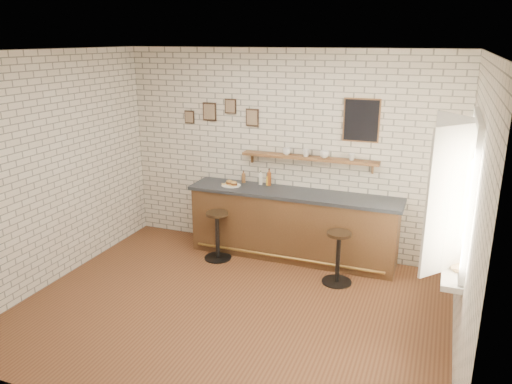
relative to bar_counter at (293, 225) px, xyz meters
The scene contains 21 objects.
ground 1.79m from the bar_counter, 98.08° to the right, with size 5.00×5.00×0.00m, color brown.
bar_counter is the anchor object (origin of this frame).
sandwich_plate 1.09m from the bar_counter, behind, with size 0.28×0.28×0.01m, color white.
ciabatta_sandwich 1.10m from the bar_counter, behind, with size 0.20×0.14×0.07m.
potato_chips 1.11m from the bar_counter, behind, with size 0.26×0.19×0.00m.
bitters_bottle_brown 1.05m from the bar_counter, 167.18° to the left, with size 0.06×0.06×0.19m.
bitters_bottle_white 0.85m from the bar_counter, 161.37° to the left, with size 0.05×0.05×0.21m.
bitters_bottle_amber 0.78m from the bar_counter, 156.23° to the left, with size 0.06×0.06×0.26m.
condiment_bottle_yellow 0.76m from the bar_counter, 156.98° to the left, with size 0.05×0.05×0.18m.
bar_stool_left 1.11m from the bar_counter, 155.77° to the right, with size 0.41×0.41×0.72m.
bar_stool_right 0.99m from the bar_counter, 35.68° to the right, with size 0.40×0.40×0.72m.
wall_shelf 1.00m from the bar_counter, 51.91° to the left, with size 2.00×0.18×0.18m.
shelf_cup_a 1.08m from the bar_counter, 130.92° to the left, with size 0.13×0.13×0.10m, color white.
shelf_cup_b 1.07m from the bar_counter, 60.14° to the left, with size 0.11×0.11×0.10m, color white.
shelf_cup_c 1.13m from the bar_counter, 27.66° to the left, with size 0.13×0.13×0.10m, color white.
shelf_cup_d 1.31m from the bar_counter, 14.61° to the left, with size 0.10×0.10×0.09m, color white.
back_wall_decor 1.56m from the bar_counter, 93.05° to the left, with size 2.96×0.02×0.56m.
window_sill 2.60m from the bar_counter, 32.95° to the right, with size 0.20×1.35×0.06m.
casement_window 2.78m from the bar_counter, 33.47° to the right, with size 0.40×1.30×1.56m.
book_lower 2.75m from the bar_counter, 38.01° to the right, with size 0.15×0.20×0.02m, color tan.
book_upper 2.73m from the bar_counter, 37.38° to the right, with size 0.15×0.20×0.02m, color tan.
Camera 1 is at (2.19, -4.87, 3.13)m, focal length 35.00 mm.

